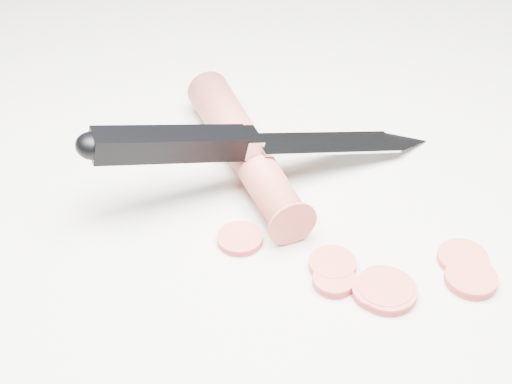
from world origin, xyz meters
TOP-DOWN VIEW (x-y plane):
  - ground at (0.00, 0.00)m, footprint 2.40×2.40m
  - carrot at (-0.01, 0.09)m, footprint 0.07×0.19m
  - carrot_slice_0 at (-0.00, -0.07)m, footprint 0.03×0.03m
  - carrot_slice_1 at (-0.01, -0.03)m, footprint 0.03×0.03m
  - carrot_slice_2 at (0.00, -0.07)m, footprint 0.04×0.04m
  - carrot_slice_3 at (0.06, -0.09)m, footprint 0.03×0.03m
  - carrot_slice_4 at (0.07, -0.07)m, footprint 0.03×0.03m
  - carrot_slice_5 at (-0.06, 0.02)m, footprint 0.03×0.03m
  - carrot_slice_6 at (-0.02, -0.05)m, footprint 0.03×0.03m
  - carrot_slice_7 at (0.00, -0.07)m, footprint 0.04×0.04m
  - kitchen_knife at (0.00, 0.07)m, footprint 0.29×0.08m

SIDE VIEW (x-z plane):
  - ground at x=0.00m, z-range 0.00..0.00m
  - carrot_slice_5 at x=-0.06m, z-range 0.00..0.01m
  - carrot_slice_4 at x=0.07m, z-range 0.00..0.01m
  - carrot_slice_7 at x=0.00m, z-range 0.00..0.01m
  - carrot_slice_0 at x=0.00m, z-range 0.00..0.01m
  - carrot_slice_6 at x=-0.02m, z-range 0.00..0.01m
  - carrot_slice_3 at x=0.06m, z-range 0.00..0.01m
  - carrot_slice_2 at x=0.00m, z-range 0.00..0.01m
  - carrot_slice_1 at x=-0.01m, z-range 0.00..0.01m
  - carrot at x=-0.01m, z-range 0.00..0.03m
  - kitchen_knife at x=0.00m, z-range 0.00..0.08m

